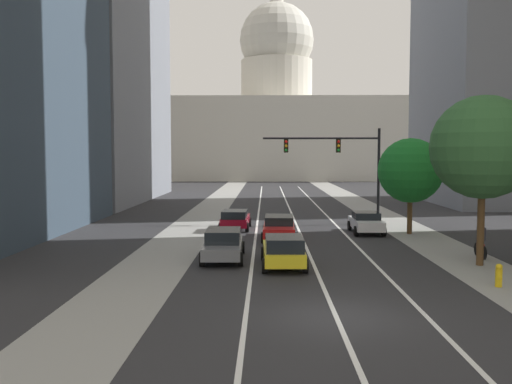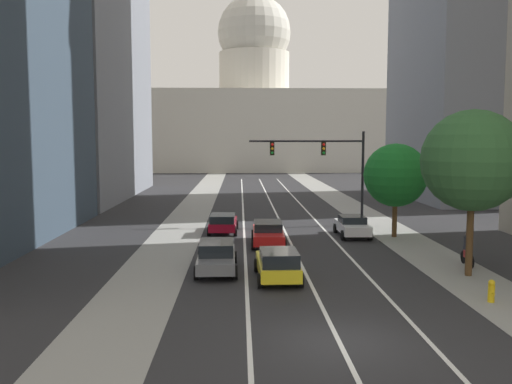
# 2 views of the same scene
# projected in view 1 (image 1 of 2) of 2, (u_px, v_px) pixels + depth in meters

# --- Properties ---
(ground_plane) EXTENTS (400.00, 400.00, 0.00)m
(ground_plane) POSITION_uv_depth(u_px,v_px,m) (287.00, 203.00, 57.38)
(ground_plane) COLOR #2B2B2D
(sidewalk_left) EXTENTS (3.37, 130.00, 0.01)m
(sidewalk_left) POSITION_uv_depth(u_px,v_px,m) (211.00, 208.00, 52.52)
(sidewalk_left) COLOR gray
(sidewalk_left) RESTS_ON ground
(sidewalk_right) EXTENTS (3.37, 130.00, 0.01)m
(sidewalk_right) POSITION_uv_depth(u_px,v_px,m) (367.00, 208.00, 52.26)
(sidewalk_right) COLOR gray
(sidewalk_right) RESTS_ON ground
(lane_stripe_left) EXTENTS (0.16, 90.00, 0.01)m
(lane_stripe_left) POSITION_uv_depth(u_px,v_px,m) (258.00, 221.00, 42.47)
(lane_stripe_left) COLOR white
(lane_stripe_left) RESTS_ON ground
(lane_stripe_center) EXTENTS (0.16, 90.00, 0.01)m
(lane_stripe_center) POSITION_uv_depth(u_px,v_px,m) (295.00, 221.00, 42.42)
(lane_stripe_center) COLOR white
(lane_stripe_center) RESTS_ON ground
(lane_stripe_right) EXTENTS (0.16, 90.00, 0.01)m
(lane_stripe_right) POSITION_uv_depth(u_px,v_px,m) (332.00, 221.00, 42.37)
(lane_stripe_right) COLOR white
(lane_stripe_right) RESTS_ON ground
(capitol_building) EXTENTS (51.35, 28.98, 37.32)m
(capitol_building) POSITION_uv_depth(u_px,v_px,m) (276.00, 124.00, 116.14)
(capitol_building) COLOR beige
(capitol_building) RESTS_ON ground
(car_crimson) EXTENTS (2.04, 4.20, 1.37)m
(car_crimson) POSITION_uv_depth(u_px,v_px,m) (235.00, 219.00, 37.39)
(car_crimson) COLOR maroon
(car_crimson) RESTS_ON ground
(car_yellow) EXTENTS (2.04, 4.28, 1.49)m
(car_yellow) POSITION_uv_depth(u_px,v_px,m) (283.00, 251.00, 24.88)
(car_yellow) COLOR yellow
(car_yellow) RESTS_ON ground
(car_gray) EXTENTS (2.04, 4.74, 1.47)m
(car_gray) POSITION_uv_depth(u_px,v_px,m) (223.00, 244.00, 26.80)
(car_gray) COLOR slate
(car_gray) RESTS_ON ground
(car_white) EXTENTS (1.95, 4.09, 1.37)m
(car_white) POSITION_uv_depth(u_px,v_px,m) (366.00, 222.00, 35.77)
(car_white) COLOR silver
(car_white) RESTS_ON ground
(car_red) EXTENTS (2.10, 4.78, 1.38)m
(car_red) POSITION_uv_depth(u_px,v_px,m) (279.00, 227.00, 33.28)
(car_red) COLOR red
(car_red) RESTS_ON ground
(traffic_signal_mast) EXTENTS (8.47, 0.39, 6.92)m
(traffic_signal_mast) POSITION_uv_depth(u_px,v_px,m) (342.00, 157.00, 40.23)
(traffic_signal_mast) COLOR black
(traffic_signal_mast) RESTS_ON ground
(fire_hydrant) EXTENTS (0.26, 0.35, 0.91)m
(fire_hydrant) POSITION_uv_depth(u_px,v_px,m) (499.00, 275.00, 21.26)
(fire_hydrant) COLOR yellow
(fire_hydrant) RESTS_ON ground
(cyclist) EXTENTS (0.37, 1.70, 1.72)m
(cyclist) POSITION_uv_depth(u_px,v_px,m) (481.00, 241.00, 27.26)
(cyclist) COLOR black
(cyclist) RESTS_ON ground
(street_tree_mid_right) EXTENTS (4.68, 4.68, 7.72)m
(street_tree_mid_right) POSITION_uv_depth(u_px,v_px,m) (483.00, 147.00, 25.07)
(street_tree_mid_right) COLOR #51381E
(street_tree_mid_right) RESTS_ON ground
(street_tree_far_right) EXTENTS (4.10, 4.10, 6.09)m
(street_tree_far_right) POSITION_uv_depth(u_px,v_px,m) (410.00, 171.00, 35.26)
(street_tree_far_right) COLOR #51381E
(street_tree_far_right) RESTS_ON ground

